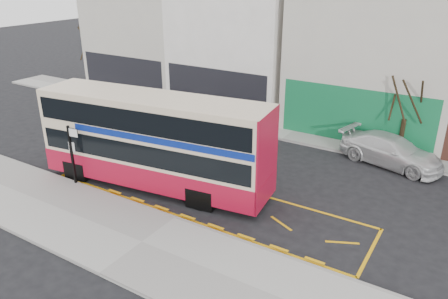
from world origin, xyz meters
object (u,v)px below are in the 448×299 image
Objects in this scene: bus_stop_post at (72,149)px; street_tree_right at (410,87)px; double_decker_bus at (155,140)px; car_grey at (223,122)px; street_tree_left at (92,34)px; car_silver at (161,105)px; car_white at (391,151)px.

street_tree_right reaches higher than bus_stop_post.
double_decker_bus is 2.34× the size of car_grey.
street_tree_right is at bearing -3.06° from street_tree_left.
car_white is at bearing -95.14° from car_silver.
bus_stop_post is 0.60× the size of car_silver.
street_tree_right is (23.68, -1.27, -0.68)m from street_tree_left.
double_decker_bus is 3.93× the size of bus_stop_post.
street_tree_left is at bearing 137.48° from double_decker_bus.
double_decker_bus is at bearing -147.37° from car_silver.
car_silver is 10.14m from street_tree_left.
street_tree_right reaches higher than car_silver.
car_grey is at bearing -14.30° from street_tree_left.
car_grey is at bearing 108.93° from car_white.
car_grey is 0.90× the size of car_white.
car_grey is at bearing -165.87° from street_tree_right.
street_tree_right is at bearing -89.15° from car_silver.
double_decker_bus is 3.64m from bus_stop_post.
street_tree_left is 23.72m from street_tree_right.
street_tree_right is (11.56, 11.35, 1.83)m from bus_stop_post.
car_grey reaches higher than car_white.
bus_stop_post is 0.43× the size of street_tree_left.
car_silver is at bearing 85.08° from car_grey.
double_decker_bus is at bearing -132.04° from street_tree_right.
bus_stop_post is 0.60× the size of car_grey.
street_tree_right reaches higher than car_white.
street_tree_right is (8.50, 9.43, 1.43)m from double_decker_bus.
car_silver is 14.99m from street_tree_right.
street_tree_left is (-15.17, 10.70, 2.11)m from double_decker_bus.
street_tree_right is (14.63, 1.64, 2.85)m from car_silver.
car_silver is at bearing -17.78° from street_tree_left.
street_tree_right reaches higher than double_decker_bus.
street_tree_left reaches higher than car_white.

